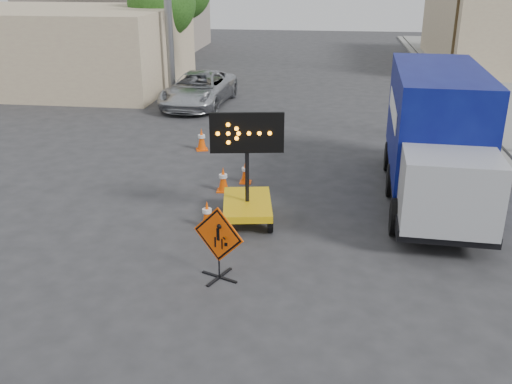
% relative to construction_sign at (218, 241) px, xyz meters
% --- Properties ---
extents(ground, '(100.00, 100.00, 0.00)m').
position_rel_construction_sign_xyz_m(ground, '(0.68, -0.62, -0.85)').
color(ground, '#2D2D30').
rests_on(ground, ground).
extents(curb_right, '(0.40, 60.00, 0.12)m').
position_rel_construction_sign_xyz_m(curb_right, '(7.88, 14.38, -0.79)').
color(curb_right, gray).
rests_on(curb_right, ground).
extents(storefront_left_near, '(14.00, 10.00, 4.00)m').
position_rel_construction_sign_xyz_m(storefront_left_near, '(-13.32, 19.38, 1.15)').
color(storefront_left_near, beige).
rests_on(storefront_left_near, ground).
extents(storefront_left_far, '(12.00, 10.00, 4.40)m').
position_rel_construction_sign_xyz_m(storefront_left_far, '(-14.32, 33.38, 1.35)').
color(storefront_left_far, gray).
rests_on(storefront_left_far, ground).
extents(tree_left_near, '(3.71, 3.71, 6.03)m').
position_rel_construction_sign_xyz_m(tree_left_near, '(-7.32, 21.38, 3.32)').
color(tree_left_near, '#4F3D22').
rests_on(tree_left_near, ground).
extents(construction_sign, '(1.12, 0.81, 1.60)m').
position_rel_construction_sign_xyz_m(construction_sign, '(0.00, 0.00, 0.00)').
color(construction_sign, black).
rests_on(construction_sign, ground).
extents(arrow_board, '(1.78, 2.15, 2.82)m').
position_rel_construction_sign_xyz_m(arrow_board, '(0.15, 2.93, -0.21)').
color(arrow_board, gold).
rests_on(arrow_board, ground).
extents(pickup_truck, '(2.91, 5.66, 1.53)m').
position_rel_construction_sign_xyz_m(pickup_truck, '(-3.98, 15.37, -0.08)').
color(pickup_truck, '#B8BBC0').
rests_on(pickup_truck, ground).
extents(box_truck, '(2.62, 7.45, 3.50)m').
position_rel_construction_sign_xyz_m(box_truck, '(4.94, 5.10, 0.74)').
color(box_truck, black).
rests_on(box_truck, ground).
extents(cone_a, '(0.43, 0.43, 0.71)m').
position_rel_construction_sign_xyz_m(cone_a, '(-0.77, 2.38, -0.49)').
color(cone_a, '#FF5005').
rests_on(cone_a, ground).
extents(cone_b, '(0.39, 0.39, 0.73)m').
position_rel_construction_sign_xyz_m(cone_b, '(-0.84, 4.86, -0.48)').
color(cone_b, '#FF5005').
rests_on(cone_b, ground).
extents(cone_c, '(0.36, 0.36, 0.67)m').
position_rel_construction_sign_xyz_m(cone_c, '(-0.32, 5.63, -0.51)').
color(cone_c, '#FF5005').
rests_on(cone_c, ground).
extents(cone_d, '(0.50, 0.50, 0.78)m').
position_rel_construction_sign_xyz_m(cone_d, '(-2.34, 8.65, -0.46)').
color(cone_d, '#FF5005').
rests_on(cone_d, ground).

